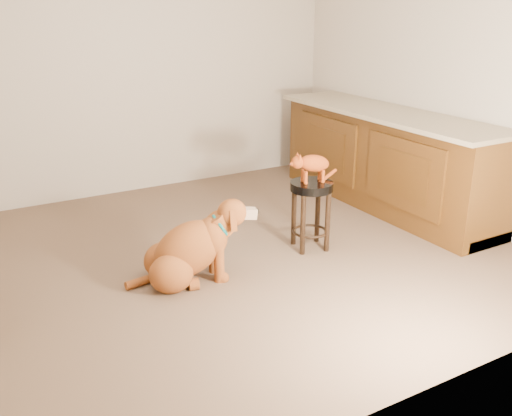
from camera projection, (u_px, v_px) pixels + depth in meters
floor at (222, 257)px, 4.52m from camera, size 4.50×4.00×0.01m
room_shell at (217, 37)px, 3.94m from camera, size 4.54×4.04×2.62m
cabinet_run at (386, 162)px, 5.52m from camera, size 0.70×2.56×0.94m
padded_stool at (311, 202)px, 4.56m from camera, size 0.35×0.35×0.56m
wood_stool at (359, 163)px, 5.73m from camera, size 0.44×0.44×0.73m
golden_retriever at (190, 251)px, 4.06m from camera, size 0.97×0.54×0.63m
tabby_kitten at (311, 164)px, 4.45m from camera, size 0.44×0.18×0.27m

